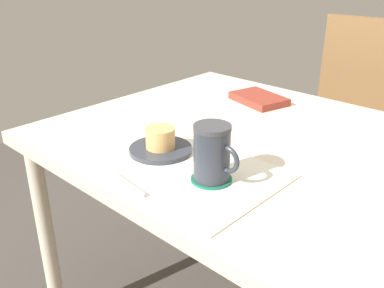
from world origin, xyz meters
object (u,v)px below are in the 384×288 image
at_px(pastry, 160,138).
at_px(dining_table, 261,165).
at_px(wooden_chair, 349,126).
at_px(pastry_plate, 161,149).
at_px(small_book, 259,99).
at_px(coffee_mug, 213,153).

bearing_deg(pastry, dining_table, 59.46).
xyz_separation_m(wooden_chair, pastry_plate, (-0.06, -1.04, 0.22)).
xyz_separation_m(wooden_chair, small_book, (-0.11, -0.54, 0.23)).
relative_size(dining_table, pastry_plate, 7.29).
xyz_separation_m(pastry_plate, pastry, (0.00, 0.00, 0.03)).
relative_size(dining_table, pastry, 15.76).
xyz_separation_m(wooden_chair, coffee_mug, (0.13, -1.07, 0.29)).
bearing_deg(small_book, dining_table, -38.32).
distance_m(wooden_chair, pastry_plate, 1.07).
height_order(wooden_chair, small_book, wooden_chair).
relative_size(wooden_chair, coffee_mug, 7.57).
xyz_separation_m(dining_table, coffee_mug, (0.05, -0.27, 0.15)).
xyz_separation_m(pastry_plate, small_book, (-0.05, 0.51, 0.00)).
bearing_deg(wooden_chair, small_book, 73.03).
bearing_deg(pastry_plate, small_book, 95.81).
relative_size(pastry_plate, small_book, 0.89).
bearing_deg(pastry_plate, coffee_mug, -7.59).
distance_m(pastry_plate, pastry, 0.03).
relative_size(pastry, coffee_mug, 0.59).
relative_size(wooden_chair, small_book, 5.31).
relative_size(coffee_mug, small_book, 0.70).
distance_m(dining_table, wooden_chair, 0.82).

